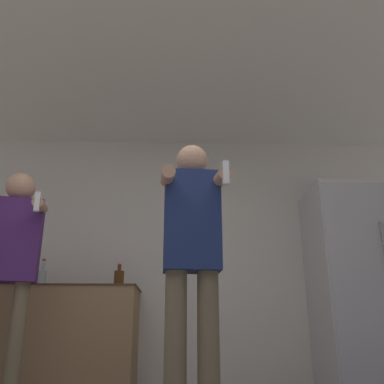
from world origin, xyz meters
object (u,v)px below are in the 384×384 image
object	(u,v)px
bottle_red_label	(119,278)
bottle_short_whiskey	(42,277)
person_man_side	(11,254)
person_woman_foreground	(192,251)
refrigerator	(350,285)

from	to	relation	value
bottle_red_label	bottle_short_whiskey	distance (m)	0.71
person_man_side	person_woman_foreground	bearing A→B (deg)	-27.52
bottle_red_label	bottle_short_whiskey	bearing A→B (deg)	180.00
refrigerator	bottle_short_whiskey	size ratio (longest dim) A/B	6.95
bottle_short_whiskey	person_woman_foreground	size ratio (longest dim) A/B	0.16
refrigerator	person_man_side	distance (m)	2.98
person_woman_foreground	bottle_red_label	bearing A→B (deg)	112.90
bottle_red_label	person_woman_foreground	size ratio (longest dim) A/B	0.14
bottle_red_label	bottle_short_whiskey	xyz separation A→B (m)	(-0.71, 0.00, 0.01)
bottle_short_whiskey	person_woman_foreground	distance (m)	2.03
refrigerator	person_man_side	bearing A→B (deg)	-165.05
refrigerator	person_man_side	xyz separation A→B (m)	(-2.87, -0.77, 0.13)
person_woman_foreground	person_man_side	bearing A→B (deg)	152.48
refrigerator	bottle_red_label	world-z (taller)	refrigerator
bottle_short_whiskey	person_man_side	xyz separation A→B (m)	(0.00, -0.81, 0.06)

